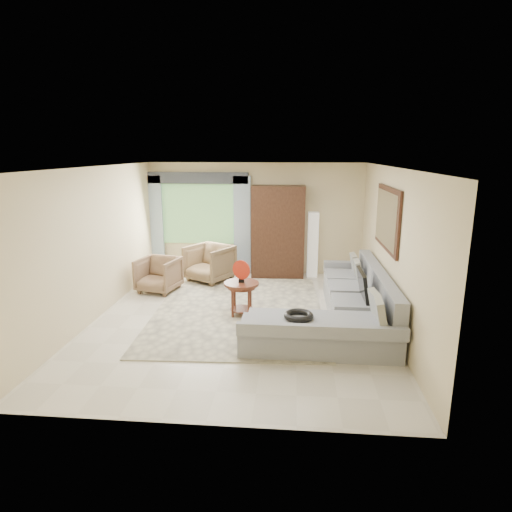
# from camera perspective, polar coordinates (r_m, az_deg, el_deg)

# --- Properties ---
(ground) EXTENTS (6.00, 6.00, 0.00)m
(ground) POSITION_cam_1_polar(r_m,az_deg,el_deg) (7.55, -2.15, -8.35)
(ground) COLOR silver
(ground) RESTS_ON ground
(area_rug) EXTENTS (3.17, 4.12, 0.02)m
(area_rug) POSITION_cam_1_polar(r_m,az_deg,el_deg) (7.91, -2.31, -7.24)
(area_rug) COLOR beige
(area_rug) RESTS_ON ground
(sectional_sofa) EXTENTS (2.30, 3.46, 0.90)m
(sectional_sofa) POSITION_cam_1_polar(r_m,az_deg,el_deg) (7.29, 11.82, -7.11)
(sectional_sofa) COLOR gray
(sectional_sofa) RESTS_ON ground
(tv_screen) EXTENTS (0.14, 0.74, 0.48)m
(tv_screen) POSITION_cam_1_polar(r_m,az_deg,el_deg) (7.20, 14.08, -3.81)
(tv_screen) COLOR black
(tv_screen) RESTS_ON sectional_sofa
(garden_hose) EXTENTS (0.43, 0.43, 0.09)m
(garden_hose) POSITION_cam_1_polar(r_m,az_deg,el_deg) (6.25, 5.71, -7.91)
(garden_hose) COLOR black
(garden_hose) RESTS_ON sectional_sofa
(coffee_table) EXTENTS (0.62, 0.62, 0.62)m
(coffee_table) POSITION_cam_1_polar(r_m,az_deg,el_deg) (7.59, -1.93, -5.65)
(coffee_table) COLOR #431C11
(coffee_table) RESTS_ON ground
(red_disc) EXTENTS (0.32, 0.16, 0.34)m
(red_disc) POSITION_cam_1_polar(r_m,az_deg,el_deg) (7.43, -1.97, -1.85)
(red_disc) COLOR #B32411
(red_disc) RESTS_ON coffee_table
(armchair_left) EXTENTS (0.92, 0.94, 0.71)m
(armchair_left) POSITION_cam_1_polar(r_m,az_deg,el_deg) (9.11, -12.87, -2.43)
(armchair_left) COLOR #826247
(armchair_left) RESTS_ON ground
(armchair_right) EXTENTS (1.21, 1.22, 0.82)m
(armchair_right) POSITION_cam_1_polar(r_m,az_deg,el_deg) (9.63, -6.21, -0.95)
(armchair_right) COLOR #7E6144
(armchair_right) RESTS_ON ground
(potted_plant) EXTENTS (0.65, 0.60, 0.58)m
(potted_plant) POSITION_cam_1_polar(r_m,az_deg,el_deg) (10.19, -13.90, -1.14)
(potted_plant) COLOR #999999
(potted_plant) RESTS_ON ground
(armoire) EXTENTS (1.20, 0.55, 2.10)m
(armoire) POSITION_cam_1_polar(r_m,az_deg,el_deg) (9.83, 2.97, 3.25)
(armoire) COLOR black
(armoire) RESTS_ON ground
(floor_lamp) EXTENTS (0.24, 0.24, 1.50)m
(floor_lamp) POSITION_cam_1_polar(r_m,az_deg,el_deg) (9.95, 7.57, 1.51)
(floor_lamp) COLOR silver
(floor_lamp) RESTS_ON ground
(window) EXTENTS (1.80, 0.04, 1.40)m
(window) POSITION_cam_1_polar(r_m,az_deg,el_deg) (10.26, -7.66, 5.57)
(window) COLOR #669E59
(window) RESTS_ON wall_back
(curtain_left) EXTENTS (0.40, 0.08, 2.30)m
(curtain_left) POSITION_cam_1_polar(r_m,az_deg,el_deg) (10.50, -13.34, 4.12)
(curtain_left) COLOR #9EB7CC
(curtain_left) RESTS_ON ground
(curtain_right) EXTENTS (0.40, 0.08, 2.30)m
(curtain_right) POSITION_cam_1_polar(r_m,az_deg,el_deg) (10.04, -1.85, 4.05)
(curtain_right) COLOR #9EB7CC
(curtain_right) RESTS_ON ground
(valance) EXTENTS (2.40, 0.12, 0.26)m
(valance) POSITION_cam_1_polar(r_m,az_deg,el_deg) (10.11, -7.90, 10.28)
(valance) COLOR #1E232D
(valance) RESTS_ON wall_back
(wall_mirror) EXTENTS (0.05, 1.70, 1.05)m
(wall_mirror) POSITION_cam_1_polar(r_m,az_deg,el_deg) (7.54, 17.07, 4.82)
(wall_mirror) COLOR black
(wall_mirror) RESTS_ON wall_right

